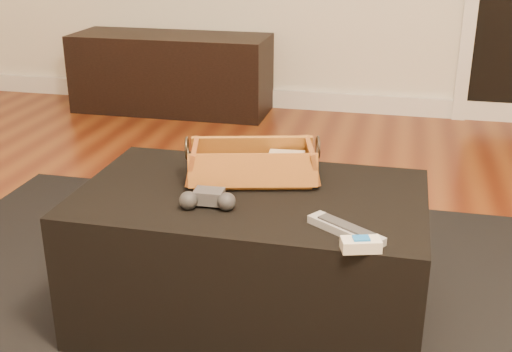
% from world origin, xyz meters
% --- Properties ---
extents(baseboard, '(5.00, 0.04, 0.12)m').
position_xyz_m(baseboard, '(0.00, 2.73, 0.06)').
color(baseboard, white).
rests_on(baseboard, floor).
extents(media_cabinet, '(1.26, 0.45, 0.50)m').
position_xyz_m(media_cabinet, '(-0.98, 2.51, 0.25)').
color(media_cabinet, black).
rests_on(media_cabinet, floor).
extents(area_rug, '(2.60, 2.00, 0.01)m').
position_xyz_m(area_rug, '(0.09, 0.23, 0.01)').
color(area_rug, black).
rests_on(area_rug, floor).
extents(ottoman, '(1.00, 0.60, 0.42)m').
position_xyz_m(ottoman, '(0.09, 0.28, 0.22)').
color(ottoman, black).
rests_on(ottoman, area_rug).
extents(tv_remote, '(0.21, 0.12, 0.02)m').
position_xyz_m(tv_remote, '(0.06, 0.36, 0.46)').
color(tv_remote, black).
rests_on(tv_remote, wicker_basket).
extents(cloth_bundle, '(0.11, 0.08, 0.06)m').
position_xyz_m(cloth_bundle, '(0.16, 0.43, 0.48)').
color(cloth_bundle, tan).
rests_on(cloth_bundle, wicker_basket).
extents(wicker_basket, '(0.43, 0.29, 0.14)m').
position_xyz_m(wicker_basket, '(0.07, 0.38, 0.48)').
color(wicker_basket, '#966322').
rests_on(wicker_basket, ottoman).
extents(game_controller, '(0.16, 0.10, 0.05)m').
position_xyz_m(game_controller, '(0.00, 0.15, 0.46)').
color(game_controller, '#363639').
rests_on(game_controller, ottoman).
extents(silver_remote, '(0.21, 0.16, 0.03)m').
position_xyz_m(silver_remote, '(0.38, 0.08, 0.44)').
color(silver_remote, '#A3A5AB').
rests_on(silver_remote, ottoman).
extents(cream_gadget, '(0.10, 0.07, 0.03)m').
position_xyz_m(cream_gadget, '(0.43, -0.00, 0.45)').
color(cream_gadget, beige).
rests_on(cream_gadget, ottoman).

